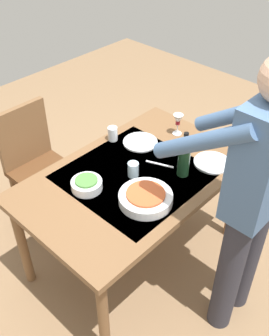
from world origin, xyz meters
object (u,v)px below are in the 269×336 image
object	(u,v)px
water_cup_near_right	(113,134)
wine_bottle	(184,160)
side_bowl_salad	(87,184)
dining_table	(134,185)
wine_glass_left	(178,121)
chair_near	(35,159)
dinner_plate_near	(140,142)
dinner_plate_far	(212,163)
serving_bowl_pasta	(146,198)
water_cup_near_left	(133,169)
person_server	(253,194)

from	to	relation	value
water_cup_near_right	wine_bottle	bearing A→B (deg)	93.28
wine_bottle	side_bowl_salad	bearing A→B (deg)	-33.52
dining_table	side_bowl_salad	world-z (taller)	side_bowl_salad
wine_glass_left	side_bowl_salad	distance (m)	0.81
chair_near	dinner_plate_near	distance (m)	0.80
dining_table	wine_bottle	world-z (taller)	wine_bottle
dinner_plate_far	wine_bottle	bearing A→B (deg)	-18.30
wine_glass_left	dinner_plate_far	xyz separation A→B (m)	(0.11, 0.37, -0.10)
dining_table	serving_bowl_pasta	xyz separation A→B (m)	(0.13, 0.21, 0.11)
water_cup_near_right	serving_bowl_pasta	distance (m)	0.64
wine_bottle	dinner_plate_near	size ratio (longest dim) A/B	1.29
dining_table	water_cup_near_right	world-z (taller)	water_cup_near_right
water_cup_near_left	dinner_plate_near	world-z (taller)	water_cup_near_left
person_server	dinner_plate_far	xyz separation A→B (m)	(-0.32, -0.43, -0.21)
water_cup_near_right	side_bowl_salad	size ratio (longest dim) A/B	0.53
serving_bowl_pasta	dinner_plate_near	bearing A→B (deg)	-134.36
wine_glass_left	chair_near	bearing A→B (deg)	-46.27
water_cup_near_left	dinner_plate_near	distance (m)	0.35
chair_near	wine_bottle	xyz separation A→B (m)	(-0.38, 1.03, 0.33)
side_bowl_salad	dining_table	bearing A→B (deg)	158.26
wine_bottle	water_cup_near_left	distance (m)	0.30
dining_table	chair_near	size ratio (longest dim) A/B	1.54
serving_bowl_pasta	chair_near	bearing A→B (deg)	-87.42
chair_near	dinner_plate_near	size ratio (longest dim) A/B	3.96
water_cup_near_right	dinner_plate_far	xyz separation A→B (m)	(-0.24, 0.64, -0.04)
dining_table	dinner_plate_far	xyz separation A→B (m)	(-0.41, 0.28, 0.09)
dining_table	side_bowl_salad	bearing A→B (deg)	-21.74
water_cup_near_left	dinner_plate_near	bearing A→B (deg)	-144.37
water_cup_near_left	dinner_plate_far	distance (m)	0.51
person_server	wine_glass_left	size ratio (longest dim) A/B	11.19
side_bowl_salad	dinner_plate_far	world-z (taller)	side_bowl_salad
side_bowl_salad	water_cup_near_right	bearing A→B (deg)	-151.02
person_server	dinner_plate_far	distance (m)	0.57
water_cup_near_right	person_server	bearing A→B (deg)	85.98
water_cup_near_right	chair_near	bearing A→B (deg)	-53.05
serving_bowl_pasta	side_bowl_salad	size ratio (longest dim) A/B	1.67
wine_glass_left	side_bowl_salad	world-z (taller)	wine_glass_left
wine_glass_left	water_cup_near_right	size ratio (longest dim) A/B	1.58
water_cup_near_right	side_bowl_salad	bearing A→B (deg)	28.98
wine_bottle	side_bowl_salad	distance (m)	0.58
dining_table	wine_glass_left	world-z (taller)	wine_glass_left
wine_bottle	dinner_plate_near	bearing A→B (deg)	-99.26
person_server	water_cup_near_left	distance (m)	0.73
chair_near	water_cup_near_right	size ratio (longest dim) A/B	9.50
chair_near	side_bowl_salad	bearing A→B (deg)	81.85
person_server	wine_glass_left	bearing A→B (deg)	-118.32
wine_bottle	water_cup_near_right	world-z (taller)	wine_bottle
wine_bottle	water_cup_near_left	xyz separation A→B (m)	(0.21, -0.21, -0.06)
wine_glass_left	side_bowl_salad	xyz separation A→B (m)	(0.80, -0.02, -0.07)
dining_table	person_server	world-z (taller)	person_server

